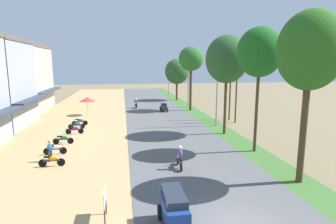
% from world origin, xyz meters
% --- Properties ---
extents(shophouse_far, '(7.81, 11.50, 10.10)m').
position_xyz_m(shophouse_far, '(-19.98, 34.88, 5.05)').
color(shophouse_far, '#C6B299').
rests_on(shophouse_far, ground).
extents(parked_motorbike_nearest, '(1.80, 0.54, 0.94)m').
position_xyz_m(parked_motorbike_nearest, '(-9.87, 9.36, 0.55)').
color(parked_motorbike_nearest, black).
rests_on(parked_motorbike_nearest, dirt_shoulder).
extents(parked_motorbike_second, '(1.80, 0.54, 0.94)m').
position_xyz_m(parked_motorbike_second, '(-10.27, 12.08, 0.55)').
color(parked_motorbike_second, black).
rests_on(parked_motorbike_second, dirt_shoulder).
extents(parked_motorbike_third, '(1.80, 0.54, 0.94)m').
position_xyz_m(parked_motorbike_third, '(-10.22, 14.99, 0.55)').
color(parked_motorbike_third, black).
rests_on(parked_motorbike_third, dirt_shoulder).
extents(parked_motorbike_fourth, '(1.80, 0.54, 0.94)m').
position_xyz_m(parked_motorbike_fourth, '(-9.83, 18.62, 0.55)').
color(parked_motorbike_fourth, black).
rests_on(parked_motorbike_fourth, dirt_shoulder).
extents(parked_motorbike_fifth, '(1.80, 0.54, 0.94)m').
position_xyz_m(parked_motorbike_fifth, '(-9.99, 20.87, 0.55)').
color(parked_motorbike_fifth, black).
rests_on(parked_motorbike_fifth, dirt_shoulder).
extents(parked_motorbike_sixth, '(1.80, 0.54, 0.94)m').
position_xyz_m(parked_motorbike_sixth, '(-9.89, 22.67, 0.55)').
color(parked_motorbike_sixth, black).
rests_on(parked_motorbike_sixth, dirt_shoulder).
extents(street_signboard, '(0.06, 1.30, 1.50)m').
position_xyz_m(street_signboard, '(-5.77, 1.87, 1.11)').
color(street_signboard, '#262628').
rests_on(street_signboard, dirt_shoulder).
extents(vendor_umbrella, '(2.20, 2.20, 2.52)m').
position_xyz_m(vendor_umbrella, '(-9.75, 29.25, 2.31)').
color(vendor_umbrella, '#99999E').
rests_on(vendor_umbrella, dirt_shoulder).
extents(pedestrian_on_shoulder, '(0.43, 0.42, 1.62)m').
position_xyz_m(pedestrian_on_shoulder, '(-10.26, 10.47, 0.96)').
color(pedestrian_on_shoulder, '#33333D').
rests_on(pedestrian_on_shoulder, dirt_shoulder).
extents(median_tree_nearest, '(3.72, 3.72, 10.18)m').
position_xyz_m(median_tree_nearest, '(5.72, 4.24, 7.89)').
color(median_tree_nearest, '#4C351E').
rests_on(median_tree_nearest, median_strip).
extents(median_tree_second, '(3.55, 3.55, 10.02)m').
position_xyz_m(median_tree_second, '(5.83, 10.35, 8.08)').
color(median_tree_second, '#4C351E').
rests_on(median_tree_second, median_strip).
extents(median_tree_third, '(4.22, 4.22, 9.96)m').
position_xyz_m(median_tree_third, '(5.45, 16.27, 7.63)').
color(median_tree_third, '#4C351E').
rests_on(median_tree_third, median_strip).
extents(median_tree_fourth, '(3.73, 3.73, 9.74)m').
position_xyz_m(median_tree_fourth, '(5.48, 31.01, 7.86)').
color(median_tree_fourth, '#4C351E').
rests_on(median_tree_fourth, median_strip).
extents(median_tree_fifth, '(4.67, 4.67, 8.12)m').
position_xyz_m(median_tree_fifth, '(5.72, 43.24, 5.69)').
color(median_tree_fifth, '#4C351E').
rests_on(median_tree_fifth, median_strip).
extents(streetlamp_near, '(3.16, 0.20, 8.43)m').
position_xyz_m(streetlamp_near, '(5.80, 19.87, 4.88)').
color(streetlamp_near, gray).
rests_on(streetlamp_near, median_strip).
extents(streetlamp_mid, '(3.16, 0.20, 7.25)m').
position_xyz_m(streetlamp_mid, '(5.80, 33.85, 4.27)').
color(streetlamp_mid, gray).
rests_on(streetlamp_mid, median_strip).
extents(streetlamp_far, '(3.16, 0.20, 7.53)m').
position_xyz_m(streetlamp_far, '(5.80, 53.73, 4.42)').
color(streetlamp_far, gray).
rests_on(streetlamp_far, median_strip).
extents(utility_pole_near, '(1.80, 0.20, 8.69)m').
position_xyz_m(utility_pole_near, '(8.74, 23.23, 4.54)').
color(utility_pole_near, brown).
rests_on(utility_pole_near, ground).
extents(utility_pole_far, '(1.80, 0.20, 8.14)m').
position_xyz_m(utility_pole_far, '(8.83, 21.47, 4.26)').
color(utility_pole_far, brown).
rests_on(utility_pole_far, ground).
extents(car_van_blue, '(1.19, 2.41, 1.67)m').
position_xyz_m(car_van_blue, '(-2.77, 0.66, 1.02)').
color(car_van_blue, navy).
rests_on(car_van_blue, road_strip).
extents(car_hatchback_charcoal, '(1.04, 2.00, 1.23)m').
position_xyz_m(car_hatchback_charcoal, '(1.24, 30.64, 0.75)').
color(car_hatchback_charcoal, '#282D33').
rests_on(car_hatchback_charcoal, road_strip).
extents(motorbike_foreground_rider, '(0.54, 1.80, 1.66)m').
position_xyz_m(motorbike_foreground_rider, '(-1.10, 7.56, 0.86)').
color(motorbike_foreground_rider, black).
rests_on(motorbike_foreground_rider, road_strip).
extents(motorbike_ahead_second, '(0.54, 1.80, 1.66)m').
position_xyz_m(motorbike_ahead_second, '(-2.76, 34.20, 0.86)').
color(motorbike_ahead_second, black).
rests_on(motorbike_ahead_second, road_strip).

